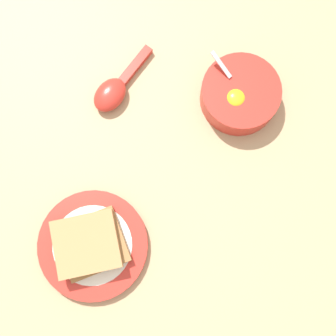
% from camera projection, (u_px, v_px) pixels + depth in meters
% --- Properties ---
extents(ground_plane, '(3.00, 3.00, 0.00)m').
position_uv_depth(ground_plane, '(134.00, 157.00, 0.83)').
color(ground_plane, tan).
extents(egg_bowl, '(0.14, 0.14, 0.07)m').
position_uv_depth(egg_bowl, '(240.00, 95.00, 0.83)').
color(egg_bowl, red).
rests_on(egg_bowl, ground_plane).
extents(toast_plate, '(0.19, 0.19, 0.02)m').
position_uv_depth(toast_plate, '(93.00, 245.00, 0.79)').
color(toast_plate, red).
rests_on(toast_plate, ground_plane).
extents(toast_sandwich, '(0.14, 0.13, 0.03)m').
position_uv_depth(toast_sandwich, '(89.00, 244.00, 0.77)').
color(toast_sandwich, '#9E7042').
rests_on(toast_sandwich, toast_plate).
extents(soup_spoon, '(0.11, 0.14, 0.03)m').
position_uv_depth(soup_spoon, '(114.00, 90.00, 0.84)').
color(soup_spoon, red).
rests_on(soup_spoon, ground_plane).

